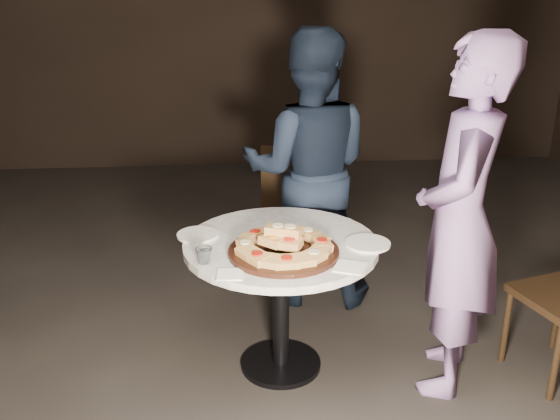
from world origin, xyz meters
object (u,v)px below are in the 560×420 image
object	(u,v)px
water_glass	(204,255)
chair_far	(295,196)
diner_teal	(460,221)
serving_board	(284,252)
diner_navy	(308,170)
focaccia_pile	(284,243)
table	(281,266)

from	to	relation	value
water_glass	chair_far	distance (m)	1.43
diner_teal	serving_board	bearing A→B (deg)	-69.41
chair_far	diner_navy	world-z (taller)	diner_navy
chair_far	diner_teal	bearing A→B (deg)	132.35
serving_board	focaccia_pile	bearing A→B (deg)	78.36
serving_board	focaccia_pile	xyz separation A→B (m)	(0.00, 0.00, 0.04)
water_glass	diner_navy	xyz separation A→B (m)	(0.53, 0.89, 0.07)
water_glass	diner_teal	xyz separation A→B (m)	(1.07, 0.04, 0.10)
table	water_glass	world-z (taller)	water_glass
focaccia_pile	diner_teal	xyz separation A→B (m)	(0.74, -0.02, 0.08)
focaccia_pile	water_glass	xyz separation A→B (m)	(-0.33, -0.06, -0.02)
table	serving_board	bearing A→B (deg)	-89.56
water_glass	diner_teal	world-z (taller)	diner_teal
table	water_glass	size ratio (longest dim) A/B	16.27
serving_board	table	bearing A→B (deg)	90.44
chair_far	focaccia_pile	bearing A→B (deg)	100.45
chair_far	diner_teal	world-z (taller)	diner_teal
water_glass	diner_navy	bearing A→B (deg)	59.12
table	diner_teal	size ratio (longest dim) A/B	0.73
water_glass	chair_far	xyz separation A→B (m)	(0.51, 1.32, -0.22)
diner_navy	chair_far	bearing A→B (deg)	-77.51
serving_board	diner_navy	bearing A→B (deg)	76.31
chair_far	diner_teal	xyz separation A→B (m)	(0.57, -1.28, 0.32)
diner_navy	water_glass	bearing A→B (deg)	68.12
diner_navy	diner_teal	distance (m)	1.01
table	serving_board	world-z (taller)	serving_board
water_glass	focaccia_pile	bearing A→B (deg)	10.19
focaccia_pile	diner_teal	bearing A→B (deg)	-1.36
serving_board	water_glass	bearing A→B (deg)	-169.94
chair_far	diner_navy	bearing A→B (deg)	111.96
table	diner_navy	xyz separation A→B (m)	(0.20, 0.70, 0.23)
serving_board	diner_navy	xyz separation A→B (m)	(0.20, 0.83, 0.10)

